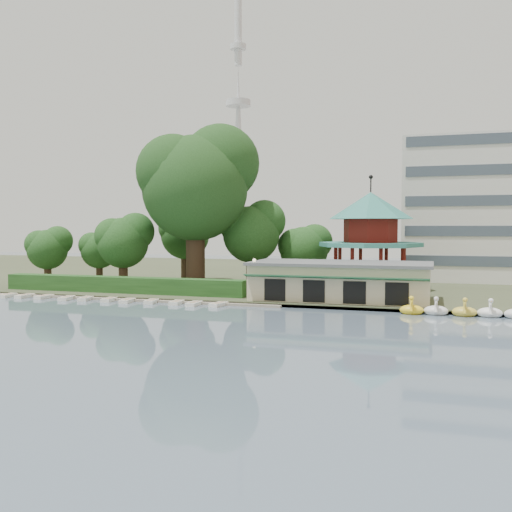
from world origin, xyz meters
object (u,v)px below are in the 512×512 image
at_px(dock, 130,299).
at_px(big_tree, 197,180).
at_px(boathouse, 340,280).
at_px(pavilion, 370,231).

distance_m(dock, big_tree, 17.81).
bearing_deg(boathouse, pavilion, 78.72).
relative_size(pavilion, big_tree, 0.66).
relative_size(dock, big_tree, 1.67).
xyz_separation_m(dock, boathouse, (22.00, 4.77, 2.25)).
bearing_deg(dock, big_tree, 73.90).
distance_m(boathouse, big_tree, 22.86).
height_order(dock, big_tree, big_tree).
bearing_deg(boathouse, dock, -167.76).
bearing_deg(big_tree, dock, -106.10).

